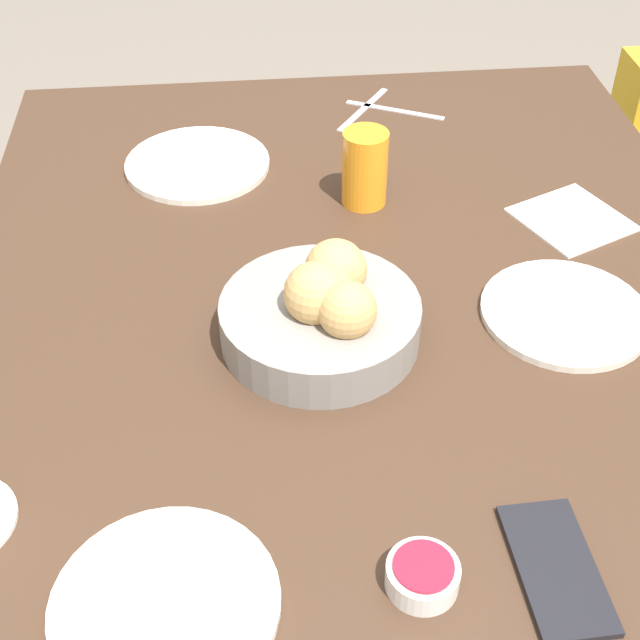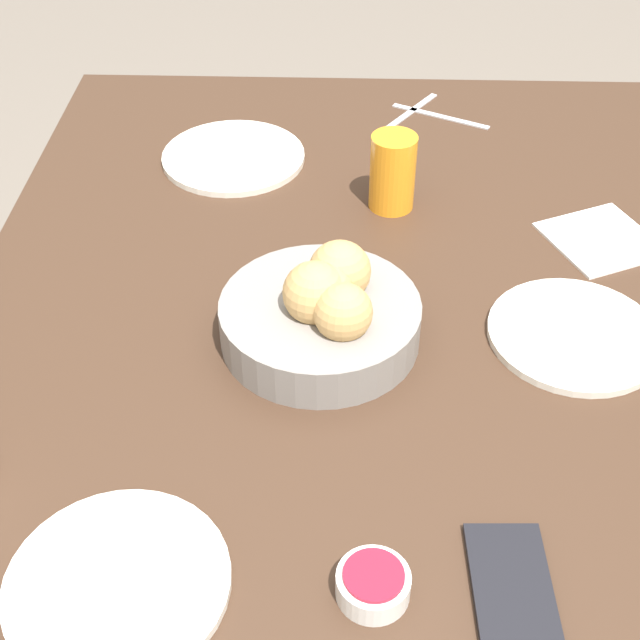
{
  "view_description": "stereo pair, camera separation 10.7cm",
  "coord_description": "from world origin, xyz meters",
  "px_view_note": "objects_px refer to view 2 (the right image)",
  "views": [
    {
      "loc": [
        0.83,
        -0.14,
        1.43
      ],
      "look_at": [
        0.02,
        -0.06,
        0.73
      ],
      "focal_mm": 50.0,
      "sensor_mm": 36.0,
      "label": 1
    },
    {
      "loc": [
        0.83,
        -0.03,
        1.43
      ],
      "look_at": [
        0.02,
        -0.06,
        0.73
      ],
      "focal_mm": 50.0,
      "sensor_mm": 36.0,
      "label": 2
    }
  ],
  "objects_px": {
    "plate_near_left": "(233,157)",
    "juice_glass": "(393,172)",
    "knife_silver": "(440,116)",
    "fork_silver": "(408,114)",
    "cell_phone": "(513,593)",
    "napkin": "(601,239)",
    "bread_basket": "(323,312)",
    "plate_far_center": "(574,334)",
    "jam_bowl_berry": "(369,584)",
    "plate_near_right": "(118,583)"
  },
  "relations": [
    {
      "from": "plate_near_left",
      "to": "plate_near_right",
      "type": "bearing_deg",
      "value": -1.9
    },
    {
      "from": "knife_silver",
      "to": "napkin",
      "type": "relative_size",
      "value": 0.89
    },
    {
      "from": "jam_bowl_berry",
      "to": "fork_silver",
      "type": "distance_m",
      "value": 0.94
    },
    {
      "from": "bread_basket",
      "to": "plate_far_center",
      "type": "height_order",
      "value": "bread_basket"
    },
    {
      "from": "jam_bowl_berry",
      "to": "bread_basket",
      "type": "bearing_deg",
      "value": -171.59
    },
    {
      "from": "plate_far_center",
      "to": "cell_phone",
      "type": "height_order",
      "value": "plate_far_center"
    },
    {
      "from": "bread_basket",
      "to": "plate_near_right",
      "type": "xyz_separation_m",
      "value": [
        0.35,
        -0.18,
        -0.04
      ]
    },
    {
      "from": "bread_basket",
      "to": "jam_bowl_berry",
      "type": "height_order",
      "value": "bread_basket"
    },
    {
      "from": "plate_near_left",
      "to": "juice_glass",
      "type": "distance_m",
      "value": 0.28
    },
    {
      "from": "bread_basket",
      "to": "plate_near_left",
      "type": "xyz_separation_m",
      "value": [
        -0.42,
        -0.16,
        -0.04
      ]
    },
    {
      "from": "plate_near_right",
      "to": "cell_phone",
      "type": "distance_m",
      "value": 0.37
    },
    {
      "from": "plate_near_left",
      "to": "juice_glass",
      "type": "relative_size",
      "value": 2.0
    },
    {
      "from": "bread_basket",
      "to": "plate_near_left",
      "type": "height_order",
      "value": "bread_basket"
    },
    {
      "from": "plate_far_center",
      "to": "plate_near_right",
      "type": "bearing_deg",
      "value": -53.3
    },
    {
      "from": "plate_near_left",
      "to": "knife_silver",
      "type": "bearing_deg",
      "value": 114.28
    },
    {
      "from": "knife_silver",
      "to": "cell_phone",
      "type": "height_order",
      "value": "cell_phone"
    },
    {
      "from": "napkin",
      "to": "cell_phone",
      "type": "height_order",
      "value": "cell_phone"
    },
    {
      "from": "plate_near_left",
      "to": "jam_bowl_berry",
      "type": "height_order",
      "value": "jam_bowl_berry"
    },
    {
      "from": "plate_near_left",
      "to": "juice_glass",
      "type": "height_order",
      "value": "juice_glass"
    },
    {
      "from": "fork_silver",
      "to": "cell_phone",
      "type": "relative_size",
      "value": 1.0
    },
    {
      "from": "juice_glass",
      "to": "knife_silver",
      "type": "bearing_deg",
      "value": 161.47
    },
    {
      "from": "plate_near_right",
      "to": "juice_glass",
      "type": "xyz_separation_m",
      "value": [
        -0.65,
        0.27,
        0.05
      ]
    },
    {
      "from": "bread_basket",
      "to": "juice_glass",
      "type": "relative_size",
      "value": 2.14
    },
    {
      "from": "plate_near_right",
      "to": "jam_bowl_berry",
      "type": "distance_m",
      "value": 0.23
    },
    {
      "from": "cell_phone",
      "to": "napkin",
      "type": "bearing_deg",
      "value": 160.75
    },
    {
      "from": "plate_near_right",
      "to": "plate_far_center",
      "type": "bearing_deg",
      "value": 126.7
    },
    {
      "from": "bread_basket",
      "to": "plate_near_right",
      "type": "bearing_deg",
      "value": -27.18
    },
    {
      "from": "plate_near_right",
      "to": "cell_phone",
      "type": "height_order",
      "value": "plate_near_right"
    },
    {
      "from": "juice_glass",
      "to": "cell_phone",
      "type": "height_order",
      "value": "juice_glass"
    },
    {
      "from": "plate_far_center",
      "to": "cell_phone",
      "type": "bearing_deg",
      "value": -18.71
    },
    {
      "from": "knife_silver",
      "to": "bread_basket",
      "type": "bearing_deg",
      "value": -17.71
    },
    {
      "from": "jam_bowl_berry",
      "to": "cell_phone",
      "type": "distance_m",
      "value": 0.13
    },
    {
      "from": "plate_near_right",
      "to": "knife_silver",
      "type": "bearing_deg",
      "value": 158.55
    },
    {
      "from": "juice_glass",
      "to": "jam_bowl_berry",
      "type": "distance_m",
      "value": 0.65
    },
    {
      "from": "plate_near_left",
      "to": "juice_glass",
      "type": "bearing_deg",
      "value": 63.19
    },
    {
      "from": "plate_far_center",
      "to": "jam_bowl_berry",
      "type": "relative_size",
      "value": 3.06
    },
    {
      "from": "knife_silver",
      "to": "plate_far_center",
      "type": "bearing_deg",
      "value": 12.33
    },
    {
      "from": "plate_far_center",
      "to": "napkin",
      "type": "distance_m",
      "value": 0.22
    },
    {
      "from": "knife_silver",
      "to": "cell_phone",
      "type": "distance_m",
      "value": 0.93
    },
    {
      "from": "plate_near_left",
      "to": "jam_bowl_berry",
      "type": "relative_size",
      "value": 3.27
    },
    {
      "from": "bread_basket",
      "to": "plate_far_center",
      "type": "bearing_deg",
      "value": 92.26
    },
    {
      "from": "knife_silver",
      "to": "fork_silver",
      "type": "bearing_deg",
      "value": -98.94
    },
    {
      "from": "plate_far_center",
      "to": "juice_glass",
      "type": "relative_size",
      "value": 1.87
    },
    {
      "from": "fork_silver",
      "to": "plate_near_left",
      "type": "bearing_deg",
      "value": -60.44
    },
    {
      "from": "plate_near_right",
      "to": "cell_phone",
      "type": "xyz_separation_m",
      "value": [
        -0.0,
        0.37,
        -0.0
      ]
    },
    {
      "from": "jam_bowl_berry",
      "to": "fork_silver",
      "type": "xyz_separation_m",
      "value": [
        -0.94,
        0.08,
        -0.01
      ]
    },
    {
      "from": "bread_basket",
      "to": "jam_bowl_berry",
      "type": "relative_size",
      "value": 3.51
    },
    {
      "from": "plate_far_center",
      "to": "fork_silver",
      "type": "relative_size",
      "value": 1.4
    },
    {
      "from": "plate_near_left",
      "to": "plate_near_right",
      "type": "height_order",
      "value": "same"
    },
    {
      "from": "jam_bowl_berry",
      "to": "napkin",
      "type": "height_order",
      "value": "jam_bowl_berry"
    }
  ]
}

